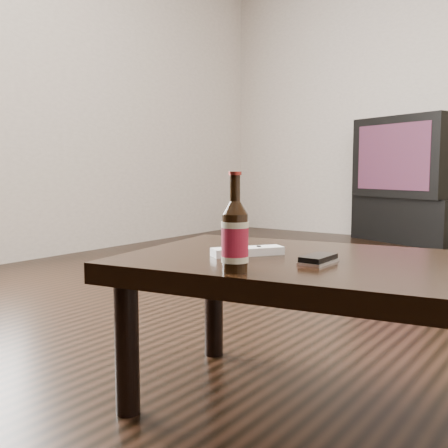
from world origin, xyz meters
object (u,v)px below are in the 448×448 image
Objects in this scene: tv_stand at (413,219)px; coffee_table at (331,280)px; phone at (318,259)px; remote at (248,251)px; beer_bottle at (235,237)px; tv at (415,157)px.

coffee_table is at bearing -54.12° from tv_stand.
phone is 0.20m from remote.
beer_bottle is at bearing -28.82° from remote.
beer_bottle is 0.24m from phone.
remote is at bearing -57.70° from tv_stand.
phone is at bearing -54.45° from tv.
coffee_table is at bearing -54.11° from tv.
coffee_table is at bearing 53.14° from remote.
beer_bottle reaches higher than remote.
beer_bottle is 1.96× the size of phone.
tv_stand is at bearing 102.57° from coffee_table.
phone is at bearing -54.46° from tv_stand.
coffee_table is 10.13× the size of phone.
beer_bottle reaches higher than coffee_table.
phone is (0.76, -3.49, -0.32)m from tv.
tv reaches higher than phone.
tv is (-0.00, -0.00, 0.54)m from tv_stand.
remote is at bearing -179.08° from phone.
phone is (0.76, -3.49, 0.21)m from tv_stand.
remote is (-0.21, -0.07, 0.06)m from coffee_table.
tv_stand is 0.93× the size of tv.
coffee_table is (0.76, -3.43, -0.39)m from tv.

